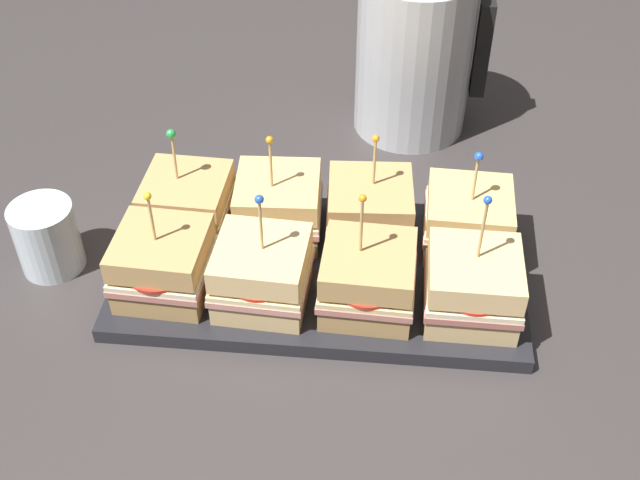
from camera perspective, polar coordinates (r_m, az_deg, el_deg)
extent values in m
plane|color=#383333|center=(0.94, 0.00, -2.60)|extent=(6.00, 6.00, 0.00)
cube|color=#232328|center=(0.94, 0.00, -2.38)|extent=(0.47, 0.25, 0.01)
cube|color=#232328|center=(0.93, 0.00, -1.99)|extent=(0.47, 0.25, 0.01)
cube|color=tan|center=(0.91, -10.90, -2.74)|extent=(0.10, 0.10, 0.03)
cube|color=tan|center=(0.90, -11.04, -1.91)|extent=(0.11, 0.11, 0.01)
cube|color=beige|center=(0.89, -11.10, -1.57)|extent=(0.10, 0.10, 0.01)
cylinder|color=red|center=(0.88, -11.41, -2.08)|extent=(0.07, 0.07, 0.00)
cube|color=tan|center=(0.88, -11.28, -0.55)|extent=(0.10, 0.10, 0.03)
cylinder|color=tan|center=(0.85, -11.86, 1.30)|extent=(0.00, 0.00, 0.07)
sphere|color=yellow|center=(0.83, -12.18, 3.07)|extent=(0.01, 0.01, 0.01)
cube|color=#DBB77A|center=(0.88, -4.07, -3.48)|extent=(0.10, 0.10, 0.03)
cube|color=tan|center=(0.87, -4.13, -2.64)|extent=(0.11, 0.11, 0.01)
cube|color=beige|center=(0.87, -4.15, -2.29)|extent=(0.10, 0.10, 0.01)
cylinder|color=red|center=(0.85, -4.34, -2.83)|extent=(0.07, 0.07, 0.00)
cube|color=#E8C281|center=(0.85, -4.22, -1.25)|extent=(0.10, 0.10, 0.03)
cylinder|color=tan|center=(0.82, -4.22, 0.88)|extent=(0.00, 0.00, 0.08)
sphere|color=blue|center=(0.80, -4.35, 2.90)|extent=(0.01, 0.01, 0.01)
cube|color=tan|center=(0.88, 3.36, -3.88)|extent=(0.10, 0.10, 0.03)
cube|color=tan|center=(0.86, 3.41, -3.04)|extent=(0.11, 0.11, 0.01)
cube|color=beige|center=(0.86, 3.43, -2.69)|extent=(0.10, 0.10, 0.01)
cylinder|color=red|center=(0.84, 3.39, -3.24)|extent=(0.07, 0.07, 0.00)
cube|color=tan|center=(0.84, 3.49, -1.65)|extent=(0.10, 0.10, 0.03)
cylinder|color=tan|center=(0.81, 2.95, 0.78)|extent=(0.00, 0.01, 0.08)
sphere|color=orange|center=(0.79, 3.05, 2.98)|extent=(0.01, 0.01, 0.01)
cube|color=#DBB77A|center=(0.88, 10.61, -4.33)|extent=(0.10, 0.10, 0.03)
cube|color=#B26B60|center=(0.87, 10.75, -3.49)|extent=(0.10, 0.10, 0.01)
cube|color=beige|center=(0.86, 10.81, -3.15)|extent=(0.10, 0.10, 0.01)
cylinder|color=red|center=(0.85, 10.91, -3.71)|extent=(0.07, 0.07, 0.00)
cube|color=#E8C281|center=(0.85, 10.99, -2.13)|extent=(0.10, 0.10, 0.03)
cylinder|color=tan|center=(0.82, 11.44, 0.51)|extent=(0.00, 0.01, 0.09)
sphere|color=blue|center=(0.80, 11.85, 2.79)|extent=(0.01, 0.01, 0.01)
cube|color=tan|center=(0.98, -9.26, 1.57)|extent=(0.10, 0.10, 0.03)
cube|color=tan|center=(0.97, -9.37, 2.39)|extent=(0.11, 0.11, 0.01)
cube|color=beige|center=(0.97, -9.42, 2.72)|extent=(0.10, 0.10, 0.01)
cube|color=tan|center=(0.96, -9.53, 3.53)|extent=(0.10, 0.10, 0.03)
cylinder|color=tan|center=(0.94, -10.29, 5.68)|extent=(0.00, 0.01, 0.07)
sphere|color=green|center=(0.92, -10.55, 7.43)|extent=(0.01, 0.01, 0.01)
cube|color=tan|center=(0.97, -2.94, 1.32)|extent=(0.10, 0.10, 0.03)
cube|color=tan|center=(0.95, -2.97, 2.15)|extent=(0.11, 0.11, 0.01)
cube|color=beige|center=(0.95, -2.99, 2.49)|extent=(0.10, 0.10, 0.01)
cylinder|color=red|center=(0.93, -3.14, 2.09)|extent=(0.06, 0.06, 0.00)
cube|color=#E0B771|center=(0.94, -3.03, 3.51)|extent=(0.10, 0.10, 0.03)
cylinder|color=tan|center=(0.90, -3.51, 5.25)|extent=(0.00, 0.01, 0.07)
sphere|color=orange|center=(0.88, -3.61, 7.12)|extent=(0.01, 0.01, 0.01)
cube|color=tan|center=(0.96, 3.50, 0.95)|extent=(0.10, 0.10, 0.03)
cube|color=tan|center=(0.95, 3.54, 1.78)|extent=(0.11, 0.11, 0.01)
cube|color=beige|center=(0.94, 3.56, 2.12)|extent=(0.11, 0.11, 0.01)
cylinder|color=red|center=(0.93, 3.52, 1.70)|extent=(0.07, 0.07, 0.00)
cube|color=tan|center=(0.93, 3.62, 3.14)|extent=(0.10, 0.10, 0.03)
cylinder|color=tan|center=(0.91, 3.89, 5.34)|extent=(0.00, 0.01, 0.07)
sphere|color=orange|center=(0.89, 3.99, 7.21)|extent=(0.01, 0.01, 0.01)
cube|color=tan|center=(0.96, 10.32, 0.45)|extent=(0.10, 0.10, 0.03)
cube|color=tan|center=(0.95, 10.45, 1.27)|extent=(0.10, 0.10, 0.01)
cube|color=beige|center=(0.95, 10.51, 1.60)|extent=(0.10, 0.10, 0.01)
cube|color=#E0B771|center=(0.94, 10.64, 2.42)|extent=(0.10, 0.10, 0.03)
cylinder|color=tan|center=(0.91, 10.96, 4.14)|extent=(0.00, 0.01, 0.07)
sphere|color=blue|center=(0.89, 11.23, 5.85)|extent=(0.01, 0.01, 0.01)
cylinder|color=#B7BABF|center=(1.14, 6.70, 12.99)|extent=(0.16, 0.16, 0.23)
cube|color=black|center=(1.14, 11.46, 13.11)|extent=(0.02, 0.02, 0.14)
cylinder|color=silver|center=(0.98, -18.84, 0.18)|extent=(0.07, 0.07, 0.09)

